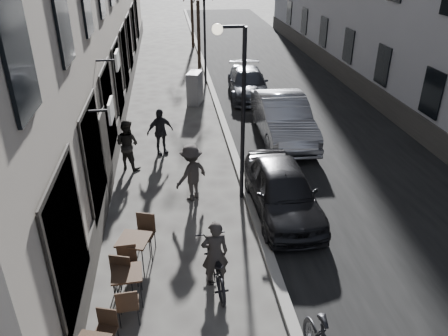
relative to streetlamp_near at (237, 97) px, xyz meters
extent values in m
cube|color=black|center=(4.02, 10.00, -3.16)|extent=(7.30, 60.00, 0.00)
cube|color=gray|center=(0.37, 10.00, -3.10)|extent=(0.25, 60.00, 0.12)
cylinder|color=black|center=(0.17, 0.00, -0.66)|extent=(0.12, 0.12, 5.00)
cylinder|color=black|center=(-0.18, 0.00, 1.84)|extent=(0.70, 0.08, 0.08)
sphere|color=#FFF2CC|center=(-0.53, 0.00, 1.79)|extent=(0.28, 0.28, 0.28)
cylinder|color=black|center=(0.17, 12.00, -0.66)|extent=(0.12, 0.12, 5.00)
cylinder|color=black|center=(0.07, 15.00, -1.21)|extent=(0.20, 0.20, 3.90)
cylinder|color=black|center=(0.07, 21.00, -1.21)|extent=(0.20, 0.20, 3.90)
cube|color=black|center=(-2.92, -3.94, -2.40)|extent=(0.68, 0.68, 0.04)
cylinder|color=black|center=(-3.17, -4.22, -2.79)|extent=(0.02, 0.02, 0.74)
cylinder|color=black|center=(-2.64, -4.18, -2.79)|extent=(0.02, 0.02, 0.74)
cylinder|color=black|center=(-3.20, -3.69, -2.79)|extent=(0.02, 0.02, 0.74)
cylinder|color=black|center=(-2.67, -3.65, -2.79)|extent=(0.02, 0.02, 0.74)
cube|color=black|center=(-2.82, -2.88, -2.33)|extent=(0.87, 0.87, 0.04)
cylinder|color=black|center=(-3.19, -3.07, -2.76)|extent=(0.03, 0.03, 0.81)
cylinder|color=black|center=(-2.63, -3.25, -2.76)|extent=(0.03, 0.03, 0.81)
cylinder|color=black|center=(-3.01, -2.52, -2.76)|extent=(0.03, 0.03, 0.81)
cylinder|color=black|center=(-2.46, -2.69, -2.76)|extent=(0.03, 0.03, 0.81)
cube|color=slate|center=(-0.63, 8.70, -2.41)|extent=(0.85, 1.13, 1.51)
imported|color=black|center=(-1.03, -3.63, -2.65)|extent=(0.85, 2.00, 1.02)
imported|color=#2B2725|center=(-1.03, -3.63, -2.32)|extent=(0.64, 0.45, 1.67)
imported|color=black|center=(-3.31, 2.39, -2.29)|extent=(1.06, 1.01, 1.73)
imported|color=#2C2927|center=(-1.31, 0.10, -2.29)|extent=(1.28, 1.22, 1.75)
imported|color=black|center=(-2.23, 3.38, -2.31)|extent=(1.08, 0.78, 1.70)
imported|color=black|center=(1.17, -0.94, -2.44)|extent=(1.74, 4.22, 1.43)
imported|color=#93949B|center=(2.47, 4.20, -2.33)|extent=(1.89, 5.11, 1.67)
imported|color=#36393F|center=(2.06, 9.50, -2.50)|extent=(2.17, 4.66, 1.32)
camera|label=1|loc=(-1.80, -11.18, 3.77)|focal=35.00mm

